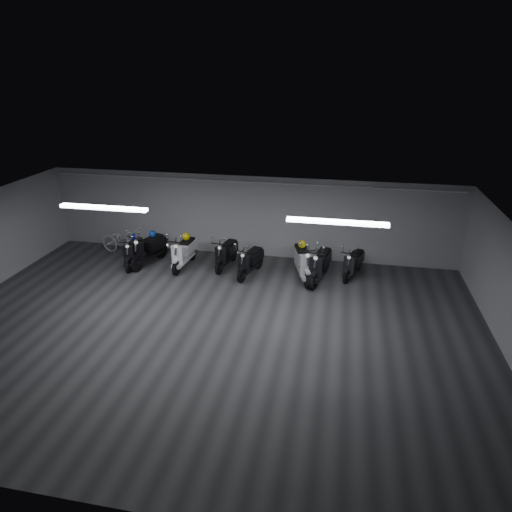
% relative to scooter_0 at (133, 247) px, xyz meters
% --- Properties ---
extents(floor, '(14.00, 10.00, 0.01)m').
position_rel_scooter_0_xyz_m(floor, '(3.54, -3.37, -0.64)').
color(floor, '#343436').
rests_on(floor, ground).
extents(ceiling, '(14.00, 10.00, 0.01)m').
position_rel_scooter_0_xyz_m(ceiling, '(3.54, -3.37, 2.17)').
color(ceiling, slate).
rests_on(ceiling, ground).
extents(back_wall, '(14.00, 0.01, 2.80)m').
position_rel_scooter_0_xyz_m(back_wall, '(3.54, 1.63, 0.76)').
color(back_wall, '#A7A7A9').
rests_on(back_wall, ground).
extents(front_wall, '(14.00, 0.01, 2.80)m').
position_rel_scooter_0_xyz_m(front_wall, '(3.54, -8.38, 0.76)').
color(front_wall, '#A7A7A9').
rests_on(front_wall, ground).
extents(fluor_strip_left, '(2.40, 0.18, 0.08)m').
position_rel_scooter_0_xyz_m(fluor_strip_left, '(0.54, -2.37, 2.10)').
color(fluor_strip_left, white).
rests_on(fluor_strip_left, ceiling).
extents(fluor_strip_right, '(2.40, 0.18, 0.08)m').
position_rel_scooter_0_xyz_m(fluor_strip_right, '(6.54, -2.37, 2.10)').
color(fluor_strip_right, white).
rests_on(fluor_strip_right, ceiling).
extents(conduit, '(13.60, 0.05, 0.05)m').
position_rel_scooter_0_xyz_m(conduit, '(3.54, 1.55, 1.98)').
color(conduit, white).
rests_on(conduit, back_wall).
extents(scooter_0, '(0.79, 1.77, 1.27)m').
position_rel_scooter_0_xyz_m(scooter_0, '(0.00, 0.00, 0.00)').
color(scooter_0, black).
rests_on(scooter_0, floor).
extents(scooter_1, '(1.13, 2.02, 1.43)m').
position_rel_scooter_0_xyz_m(scooter_1, '(0.47, 0.16, 0.08)').
color(scooter_1, black).
rests_on(scooter_1, floor).
extents(scooter_2, '(0.77, 1.90, 1.38)m').
position_rel_scooter_0_xyz_m(scooter_2, '(1.69, 0.17, 0.05)').
color(scooter_2, white).
rests_on(scooter_2, floor).
extents(scooter_3, '(0.84, 1.78, 1.28)m').
position_rel_scooter_0_xyz_m(scooter_3, '(3.05, 0.43, 0.00)').
color(scooter_3, black).
rests_on(scooter_3, floor).
extents(scooter_5, '(1.01, 1.79, 1.27)m').
position_rel_scooter_0_xyz_m(scooter_5, '(3.95, -0.03, -0.00)').
color(scooter_5, black).
rests_on(scooter_5, floor).
extents(scooter_6, '(1.21, 2.09, 1.48)m').
position_rel_scooter_0_xyz_m(scooter_6, '(5.60, 0.08, 0.10)').
color(scooter_6, '#B1B2B6').
rests_on(scooter_6, floor).
extents(scooter_8, '(1.03, 2.01, 1.43)m').
position_rel_scooter_0_xyz_m(scooter_8, '(6.12, 0.00, 0.08)').
color(scooter_8, black).
rests_on(scooter_8, floor).
extents(scooter_9, '(1.06, 1.73, 1.22)m').
position_rel_scooter_0_xyz_m(scooter_9, '(7.12, 0.49, -0.03)').
color(scooter_9, black).
rests_on(scooter_9, floor).
extents(bicycle, '(2.08, 1.23, 1.27)m').
position_rel_scooter_0_xyz_m(bicycle, '(-0.70, 0.70, -0.00)').
color(bicycle, silver).
rests_on(bicycle, floor).
extents(helmet_0, '(0.23, 0.23, 0.23)m').
position_rel_scooter_0_xyz_m(helmet_0, '(0.54, 0.42, 0.36)').
color(helmet_0, '#0E399B').
rests_on(helmet_0, scooter_1).
extents(helmet_1, '(0.26, 0.26, 0.26)m').
position_rel_scooter_0_xyz_m(helmet_1, '(1.71, 0.43, 0.35)').
color(helmet_1, gold).
rests_on(helmet_1, scooter_2).
extents(helmet_2, '(0.23, 0.23, 0.23)m').
position_rel_scooter_0_xyz_m(helmet_2, '(-0.03, 0.24, 0.27)').
color(helmet_2, navy).
rests_on(helmet_2, scooter_0).
extents(helmet_3, '(0.25, 0.25, 0.25)m').
position_rel_scooter_0_xyz_m(helmet_3, '(5.52, 0.34, 0.40)').
color(helmet_3, yellow).
rests_on(helmet_3, scooter_6).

